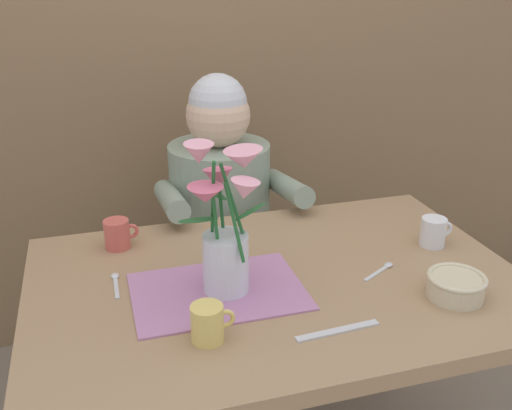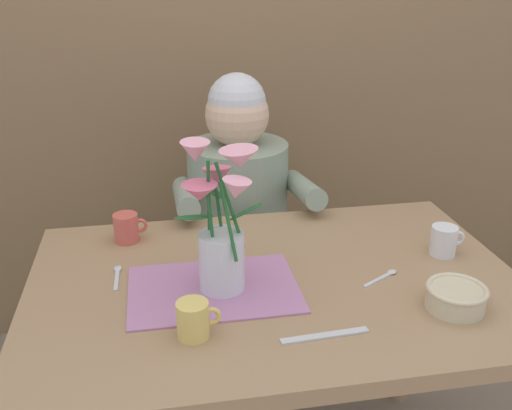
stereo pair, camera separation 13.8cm
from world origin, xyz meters
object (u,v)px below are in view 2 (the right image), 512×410
object	(u,v)px
seated_person	(240,236)
coffee_cup	(194,320)
ceramic_bowl	(456,297)
ceramic_mug	(127,228)
tea_cup	(444,241)
flower_vase	(220,225)
dinner_knife	(325,336)

from	to	relation	value
seated_person	coffee_cup	size ratio (longest dim) A/B	12.20
ceramic_bowl	ceramic_mug	world-z (taller)	ceramic_mug
ceramic_bowl	coffee_cup	size ratio (longest dim) A/B	1.46
ceramic_bowl	ceramic_mug	xyz separation A→B (m)	(-0.73, 0.48, 0.01)
tea_cup	flower_vase	bearing A→B (deg)	-173.14
dinner_knife	coffee_cup	world-z (taller)	coffee_cup
flower_vase	dinner_knife	size ratio (longest dim) A/B	1.91
flower_vase	ceramic_bowl	size ratio (longest dim) A/B	2.66
flower_vase	dinner_knife	distance (m)	0.34
flower_vase	ceramic_mug	bearing A→B (deg)	126.80
ceramic_mug	ceramic_bowl	bearing A→B (deg)	-33.20
tea_cup	ceramic_mug	bearing A→B (deg)	164.41
dinner_knife	tea_cup	size ratio (longest dim) A/B	2.04
coffee_cup	tea_cup	distance (m)	0.72
dinner_knife	tea_cup	xyz separation A→B (m)	(0.41, 0.30, 0.04)
ceramic_bowl	coffee_cup	distance (m)	0.58
seated_person	dinner_knife	distance (m)	0.88
coffee_cup	tea_cup	xyz separation A→B (m)	(0.68, 0.25, 0.00)
ceramic_bowl	coffee_cup	bearing A→B (deg)	-179.94
ceramic_bowl	tea_cup	xyz separation A→B (m)	(0.10, 0.25, 0.01)
ceramic_mug	seated_person	bearing A→B (deg)	42.55
ceramic_bowl	tea_cup	distance (m)	0.27
ceramic_mug	coffee_cup	world-z (taller)	same
flower_vase	coffee_cup	bearing A→B (deg)	-114.45
dinner_knife	tea_cup	bearing A→B (deg)	32.52
ceramic_mug	dinner_knife	bearing A→B (deg)	-52.03
flower_vase	dinner_knife	bearing A→B (deg)	-50.51
seated_person	coffee_cup	bearing A→B (deg)	-105.76
dinner_knife	ceramic_mug	bearing A→B (deg)	124.70
seated_person	dinner_knife	world-z (taller)	seated_person
flower_vase	coffee_cup	size ratio (longest dim) A/B	3.90
ceramic_bowl	dinner_knife	size ratio (longest dim) A/B	0.72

